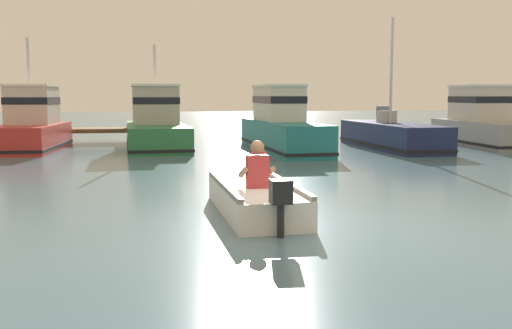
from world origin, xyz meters
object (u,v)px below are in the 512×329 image
object	(u,v)px
moored_boat_teal	(281,126)
moored_boat_green	(156,124)
rowboat_with_person	(254,197)
moored_boat_red	(31,126)
mooring_buoy	(259,160)
moored_boat_navy	(391,136)
moored_boat_grey	(483,123)

from	to	relation	value
moored_boat_teal	moored_boat_green	bearing A→B (deg)	158.13
rowboat_with_person	moored_boat_green	distance (m)	12.46
moored_boat_red	moored_boat_teal	size ratio (longest dim) A/B	0.69
moored_boat_red	mooring_buoy	world-z (taller)	moored_boat_red
moored_boat_red	moored_boat_navy	xyz separation A→B (m)	(12.55, -1.37, -0.39)
moored_boat_teal	moored_boat_navy	world-z (taller)	moored_boat_navy
moored_boat_red	moored_boat_teal	bearing A→B (deg)	-8.97
moored_boat_green	mooring_buoy	world-z (taller)	moored_boat_green
mooring_buoy	rowboat_with_person	bearing A→B (deg)	-100.53
moored_boat_green	moored_boat_navy	distance (m)	8.51
moored_boat_green	mooring_buoy	distance (m)	7.76
mooring_buoy	moored_boat_red	bearing A→B (deg)	134.44
moored_boat_green	moored_boat_grey	bearing A→B (deg)	-5.02
moored_boat_red	mooring_buoy	size ratio (longest dim) A/B	8.54
rowboat_with_person	moored_boat_navy	size ratio (longest dim) A/B	0.61
moored_boat_navy	moored_boat_grey	world-z (taller)	moored_boat_navy
rowboat_with_person	moored_boat_grey	size ratio (longest dim) A/B	0.67
rowboat_with_person	moored_boat_teal	distance (m)	10.96
moored_boat_teal	mooring_buoy	distance (m)	5.87
rowboat_with_person	mooring_buoy	bearing A→B (deg)	79.47
moored_boat_teal	rowboat_with_person	bearing A→B (deg)	-104.16
rowboat_with_person	moored_boat_navy	bearing A→B (deg)	57.67
moored_boat_grey	mooring_buoy	size ratio (longest dim) A/B	10.01
moored_boat_teal	mooring_buoy	bearing A→B (deg)	-107.33
moored_boat_red	moored_boat_teal	distance (m)	8.64
moored_boat_navy	mooring_buoy	distance (m)	8.00
moored_boat_teal	moored_boat_grey	distance (m)	8.00
moored_boat_navy	rowboat_with_person	bearing A→B (deg)	-122.33
mooring_buoy	moored_boat_grey	bearing A→B (deg)	32.65
moored_boat_navy	moored_boat_teal	bearing A→B (deg)	179.61
moored_boat_navy	moored_boat_grey	xyz separation A→B (m)	(3.95, 0.67, 0.40)
moored_boat_red	moored_boat_teal	world-z (taller)	moored_boat_red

